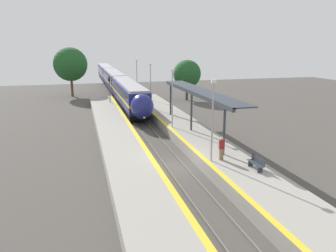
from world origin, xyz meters
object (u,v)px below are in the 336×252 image
Objects in this scene: train at (114,80)px; platform_bench at (257,163)px; railway_signal at (110,89)px; lamppost_near at (213,116)px; lamppost_farthest at (137,76)px; lamppost_mid at (172,95)px; lamppost_far at (151,83)px; person_waiting at (221,148)px.

platform_bench is (4.57, -48.27, -0.83)m from train.
lamppost_near reaches higher than railway_signal.
lamppost_farthest is at bearing 41.53° from railway_signal.
lamppost_mid and lamppost_farthest have the same top height.
platform_bench is at bearing -86.06° from lamppost_farthest.
platform_bench is at bearing -84.59° from train.
lamppost_far is at bearing 90.00° from lamppost_near.
platform_bench is 0.28× the size of lamppost_farthest.
person_waiting is 0.37× the size of railway_signal.
lamppost_near reaches higher than platform_bench.
train is at bearing 82.04° from railway_signal.
lamppost_mid is at bearing -73.98° from railway_signal.
lamppost_far is 10.54m from lamppost_farthest.
lamppost_near is 10.54m from lamppost_mid.
railway_signal is at bearing 106.02° from lamppost_mid.
lamppost_near and lamppost_mid have the same top height.
railway_signal is (-7.17, 29.72, 1.44)m from platform_bench.
platform_bench is at bearing -57.35° from person_waiting.
lamppost_mid is (-0.80, 10.51, 2.45)m from person_waiting.
railway_signal is at bearing 127.60° from lamppost_far.
railway_signal is at bearing -97.96° from train.
lamppost_far is (0.00, 21.08, 0.00)m from lamppost_near.
person_waiting is 10.82m from lamppost_mid.
lamppost_near is at bearing -90.00° from lamppost_mid.
lamppost_farthest is (0.00, 31.62, 0.00)m from lamppost_near.
railway_signal is 0.80× the size of lamppost_near.
train is 14.60m from lamppost_farthest.
lamppost_far is at bearing 90.00° from lamppost_mid.
train is 37.82× the size of platform_bench.
railway_signal is 27.80m from lamppost_near.
lamppost_mid reaches higher than platform_bench.
lamppost_far and lamppost_farthest have the same top height.
lamppost_far is (-0.80, 21.05, 2.45)m from person_waiting.
platform_bench is 13.44m from lamppost_mid.
railway_signal reaches higher than person_waiting.
person_waiting is at bearing 2.31° from lamppost_near.
person_waiting is 21.20m from lamppost_far.
lamppost_mid is at bearing -86.39° from train.
person_waiting is at bearing -88.54° from lamppost_farthest.
lamppost_mid is 1.00× the size of lamppost_far.
lamppost_mid is at bearing 94.37° from person_waiting.
lamppost_near is (4.82, -27.34, 1.45)m from railway_signal.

